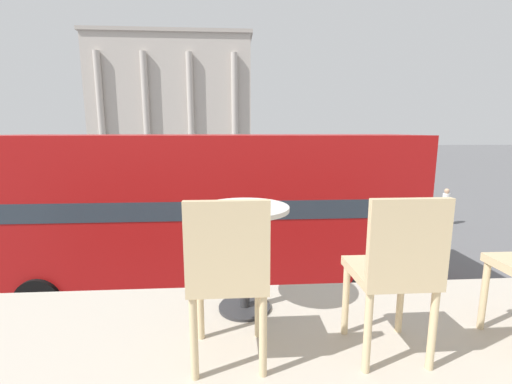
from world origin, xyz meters
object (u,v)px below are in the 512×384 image
(car_black, at_px, (225,176))
(pedestrian_white, at_px, (446,204))
(cafe_chair_0, at_px, (228,272))
(traffic_light_near, at_px, (243,184))
(cafe_chair_1, at_px, (395,268))
(plaza_building_left, at_px, (177,101))
(pedestrian_yellow, at_px, (84,187))
(car_maroon, at_px, (311,193))
(pedestrian_red, at_px, (232,179))
(traffic_light_mid, at_px, (145,170))
(pedestrian_black, at_px, (230,167))
(double_decker_bus, at_px, (211,207))
(cafe_dining_table, at_px, (244,235))

(car_black, height_order, pedestrian_white, pedestrian_white)
(cafe_chair_0, bearing_deg, traffic_light_near, 90.06)
(cafe_chair_1, xyz_separation_m, plaza_building_left, (-9.71, 55.86, 5.34))
(cafe_chair_1, relative_size, pedestrian_yellow, 0.53)
(car_maroon, height_order, pedestrian_red, pedestrian_red)
(traffic_light_mid, bearing_deg, plaza_building_left, 95.87)
(cafe_chair_1, xyz_separation_m, pedestrian_yellow, (-9.92, 19.56, -2.71))
(traffic_light_mid, distance_m, pedestrian_black, 13.42)
(cafe_chair_1, xyz_separation_m, traffic_light_near, (-0.41, 12.46, -1.48))
(pedestrian_white, bearing_deg, pedestrian_red, -10.33)
(cafe_chair_1, bearing_deg, cafe_chair_0, -178.95)
(double_decker_bus, distance_m, car_black, 19.11)
(cafe_dining_table, bearing_deg, car_black, 91.68)
(cafe_dining_table, bearing_deg, traffic_light_mid, 106.13)
(traffic_light_mid, distance_m, pedestrian_white, 15.65)
(cafe_chair_1, distance_m, car_maroon, 18.80)
(car_maroon, relative_size, pedestrian_white, 2.39)
(traffic_light_near, bearing_deg, pedestrian_red, 92.68)
(cafe_chair_1, bearing_deg, pedestrian_black, 93.86)
(plaza_building_left, bearing_deg, car_black, -74.49)
(pedestrian_black, bearing_deg, cafe_dining_table, -49.19)
(plaza_building_left, distance_m, pedestrian_red, 35.36)
(car_maroon, bearing_deg, car_black, -50.78)
(cafe_dining_table, relative_size, pedestrian_yellow, 0.43)
(cafe_dining_table, relative_size, car_black, 0.17)
(cafe_chair_1, bearing_deg, traffic_light_mid, 109.55)
(plaza_building_left, xyz_separation_m, traffic_light_mid, (3.89, -37.79, -6.83))
(cafe_chair_1, height_order, pedestrian_red, cafe_chair_1)
(pedestrian_red, bearing_deg, pedestrian_white, 79.23)
(cafe_chair_1, height_order, plaza_building_left, plaza_building_left)
(pedestrian_black, distance_m, pedestrian_yellow, 14.08)
(cafe_chair_0, relative_size, pedestrian_yellow, 0.53)
(traffic_light_near, relative_size, car_maroon, 0.80)
(double_decker_bus, bearing_deg, pedestrian_red, 89.73)
(cafe_chair_1, distance_m, pedestrian_black, 30.73)
(double_decker_bus, height_order, cafe_chair_1, double_decker_bus)
(cafe_dining_table, xyz_separation_m, pedestrian_red, (-0.12, 22.01, -2.75))
(traffic_light_near, xyz_separation_m, pedestrian_white, (9.46, 0.87, -1.20))
(traffic_light_near, relative_size, traffic_light_mid, 1.00)
(cafe_chair_1, bearing_deg, car_black, 94.99)
(double_decker_bus, relative_size, plaza_building_left, 0.45)
(cafe_chair_1, height_order, car_maroon, cafe_chair_1)
(cafe_chair_0, xyz_separation_m, plaza_building_left, (-8.84, 55.85, 5.34))
(cafe_chair_0, height_order, pedestrian_yellow, cafe_chair_0)
(cafe_chair_1, xyz_separation_m, car_black, (-1.52, 26.34, -2.99))
(double_decker_bus, bearing_deg, pedestrian_white, 31.64)
(double_decker_bus, xyz_separation_m, pedestrian_red, (0.54, 15.27, -1.43))
(double_decker_bus, distance_m, car_maroon, 12.17)
(double_decker_bus, height_order, car_maroon, double_decker_bus)
(pedestrian_red, relative_size, pedestrian_yellow, 0.98)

